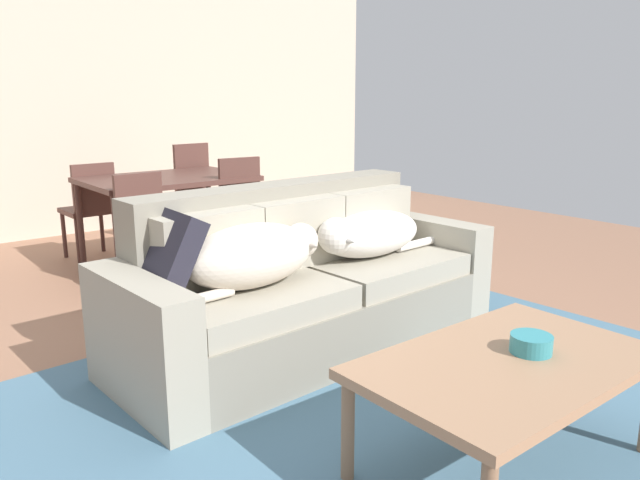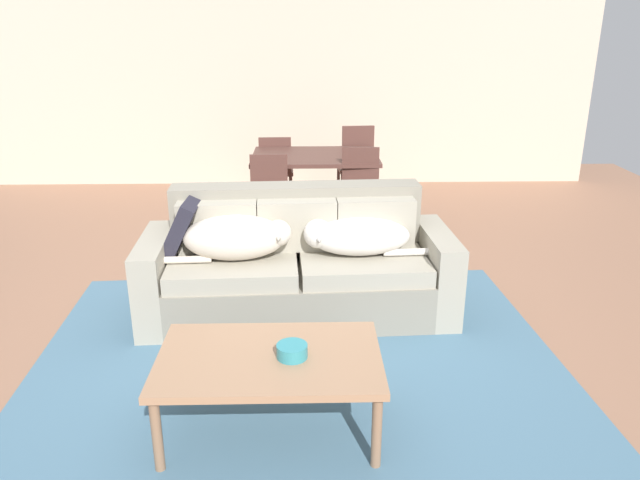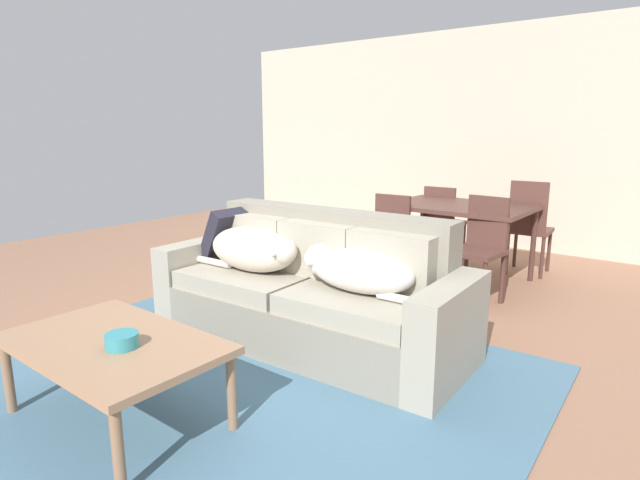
# 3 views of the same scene
# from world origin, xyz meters

# --- Properties ---
(ground_plane) EXTENTS (10.00, 10.00, 0.00)m
(ground_plane) POSITION_xyz_m (0.00, 0.00, 0.00)
(ground_plane) COLOR #986A51
(back_partition) EXTENTS (8.00, 0.12, 2.70)m
(back_partition) POSITION_xyz_m (0.00, 4.00, 1.35)
(back_partition) COLOR beige
(back_partition) RESTS_ON ground
(area_rug) EXTENTS (3.48, 2.90, 0.01)m
(area_rug) POSITION_xyz_m (0.19, -0.64, 0.01)
(area_rug) COLOR slate
(area_rug) RESTS_ON ground
(couch) EXTENTS (2.28, 0.95, 0.91)m
(couch) POSITION_xyz_m (0.19, 0.09, 0.35)
(couch) COLOR gray
(couch) RESTS_ON ground
(dog_on_left_cushion) EXTENTS (0.88, 0.40, 0.32)m
(dog_on_left_cushion) POSITION_xyz_m (-0.23, -0.04, 0.63)
(dog_on_left_cushion) COLOR beige
(dog_on_left_cushion) RESTS_ON couch
(dog_on_right_cushion) EXTENTS (0.90, 0.40, 0.27)m
(dog_on_right_cushion) POSITION_xyz_m (0.60, 0.03, 0.61)
(dog_on_right_cushion) COLOR silver
(dog_on_right_cushion) RESTS_ON couch
(throw_pillow_by_left_arm) EXTENTS (0.30, 0.44, 0.43)m
(throw_pillow_by_left_arm) POSITION_xyz_m (-0.64, 0.10, 0.67)
(throw_pillow_by_left_arm) COLOR #23212D
(throw_pillow_by_left_arm) RESTS_ON couch
(coffee_table) EXTENTS (1.15, 0.71, 0.45)m
(coffee_table) POSITION_xyz_m (0.05, -1.33, 0.40)
(coffee_table) COLOR #A57B5A
(coffee_table) RESTS_ON ground
(bowl_on_coffee_table) EXTENTS (0.16, 0.16, 0.07)m
(bowl_on_coffee_table) POSITION_xyz_m (0.17, -1.34, 0.48)
(bowl_on_coffee_table) COLOR teal
(bowl_on_coffee_table) RESTS_ON coffee_table
(dining_table) EXTENTS (1.30, 0.92, 0.75)m
(dining_table) POSITION_xyz_m (0.35, 2.18, 0.68)
(dining_table) COLOR #52322B
(dining_table) RESTS_ON ground
(dining_chair_near_left) EXTENTS (0.42, 0.42, 0.86)m
(dining_chair_near_left) POSITION_xyz_m (-0.10, 1.57, 0.49)
(dining_chair_near_left) COLOR #52322B
(dining_chair_near_left) RESTS_ON ground
(dining_chair_near_right) EXTENTS (0.43, 0.43, 0.91)m
(dining_chair_near_right) POSITION_xyz_m (0.78, 1.65, 0.51)
(dining_chair_near_right) COLOR #52322B
(dining_chair_near_right) RESTS_ON ground
(dining_chair_far_left) EXTENTS (0.41, 0.41, 0.85)m
(dining_chair_far_left) POSITION_xyz_m (-0.10, 2.77, 0.48)
(dining_chair_far_left) COLOR #52322B
(dining_chair_far_left) RESTS_ON ground
(dining_chair_far_right) EXTENTS (0.43, 0.43, 0.97)m
(dining_chair_far_right) POSITION_xyz_m (0.83, 2.80, 0.53)
(dining_chair_far_right) COLOR #52322B
(dining_chair_far_right) RESTS_ON ground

